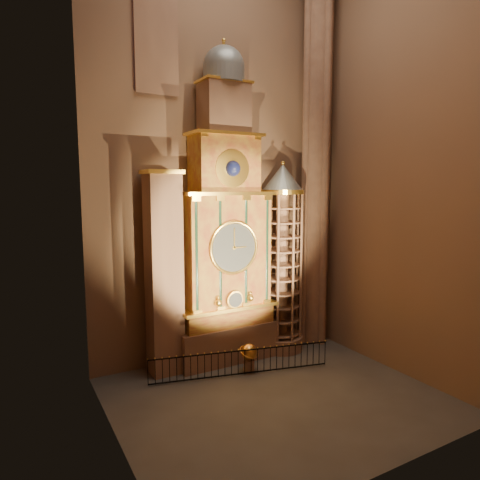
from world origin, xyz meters
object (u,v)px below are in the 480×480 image
celestial_globe (249,355)px  portrait_tower (164,273)px  stair_turret (282,260)px  astronomical_clock (225,238)px  iron_railing (241,362)px

celestial_globe → portrait_tower: bearing=150.4°
stair_turret → celestial_globe: size_ratio=7.32×
astronomical_clock → iron_railing: astronomical_clock is taller
astronomical_clock → iron_railing: size_ratio=1.88×
portrait_tower → iron_railing: 5.91m
portrait_tower → celestial_globe: portrait_tower is taller
astronomical_clock → stair_turret: 3.78m
celestial_globe → iron_railing: 0.62m
portrait_tower → iron_railing: (3.13, -2.29, -4.46)m
astronomical_clock → stair_turret: (3.50, -0.26, -1.41)m
stair_turret → celestial_globe: stair_turret is taller
portrait_tower → celestial_globe: 6.01m
stair_turret → celestial_globe: bearing=-150.6°
astronomical_clock → portrait_tower: 3.73m
astronomical_clock → iron_railing: 6.41m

